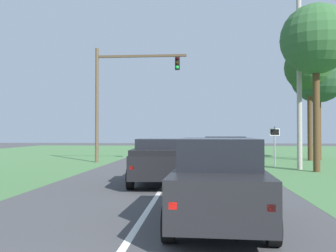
{
  "coord_description": "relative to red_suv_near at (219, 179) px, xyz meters",
  "views": [
    {
      "loc": [
        1.34,
        -3.16,
        2.07
      ],
      "look_at": [
        -0.42,
        18.8,
        2.48
      ],
      "focal_mm": 40.04,
      "sensor_mm": 36.0,
      "label": 1
    }
  ],
  "objects": [
    {
      "name": "pickup_truck_lead",
      "position": [
        -2.03,
        6.51,
        -0.06
      ],
      "size": [
        2.44,
        5.34,
        1.83
      ],
      "color": "black",
      "rests_on": "ground_plane"
    },
    {
      "name": "crossing_suv_far",
      "position": [
        1.28,
        18.67,
        -0.07
      ],
      "size": [
        4.78,
        2.16,
        1.8
      ],
      "color": "silver",
      "rests_on": "ground_plane"
    },
    {
      "name": "ground_plane",
      "position": [
        -1.81,
        6.58,
        -1.02
      ],
      "size": [
        120.0,
        120.0,
        0.0
      ],
      "primitive_type": "plane",
      "color": "#424244"
    },
    {
      "name": "extra_tree_1",
      "position": [
        7.91,
        20.16,
        5.95
      ],
      "size": [
        3.71,
        3.71,
        8.88
      ],
      "color": "#4C351E",
      "rests_on": "ground_plane"
    },
    {
      "name": "red_suv_near",
      "position": [
        0.0,
        0.0,
        0.0
      ],
      "size": [
        2.3,
        5.0,
        1.95
      ],
      "color": "black",
      "rests_on": "ground_plane"
    },
    {
      "name": "traffic_light",
      "position": [
        -6.02,
        17.22,
        4.2
      ],
      "size": [
        6.44,
        0.4,
        8.06
      ],
      "color": "brown",
      "rests_on": "ground_plane"
    },
    {
      "name": "oak_tree_right",
      "position": [
        8.79,
        20.89,
        5.46
      ],
      "size": [
        4.22,
        4.22,
        8.62
      ],
      "color": "#4C351E",
      "rests_on": "ground_plane"
    },
    {
      "name": "utility_pole_right",
      "position": [
        5.28,
        13.08,
        4.08
      ],
      "size": [
        0.28,
        0.28,
        10.2
      ],
      "primitive_type": "cylinder",
      "color": "#9E998E",
      "rests_on": "ground_plane"
    },
    {
      "name": "extra_tree_2",
      "position": [
        5.81,
        11.79,
        6.01
      ],
      "size": [
        3.74,
        3.74,
        8.96
      ],
      "color": "#4C351E",
      "rests_on": "ground_plane"
    },
    {
      "name": "keep_moving_sign",
      "position": [
        4.28,
        15.0,
        0.56
      ],
      "size": [
        0.6,
        0.09,
        2.47
      ],
      "color": "gray",
      "rests_on": "ground_plane"
    }
  ]
}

